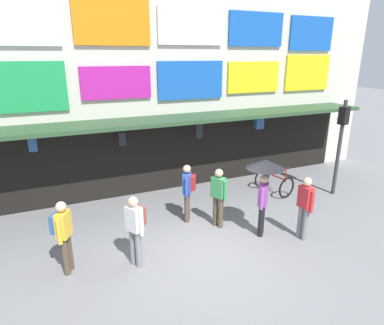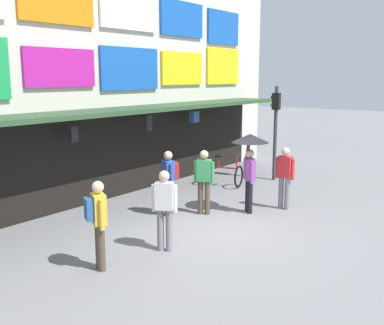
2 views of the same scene
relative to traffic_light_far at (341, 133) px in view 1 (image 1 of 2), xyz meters
The scene contains 10 objects.
ground_plane 5.95m from the traffic_light_far, 166.55° to the right, with size 80.00×80.00×0.00m, color slate.
shopfront 6.57m from the traffic_light_far, 148.77° to the left, with size 18.00×2.60×8.00m.
traffic_light_far is the anchor object (origin of this frame).
bicycle_parked 2.67m from the traffic_light_far, 153.82° to the left, with size 0.93×1.28×1.05m.
pedestrian_in_black 8.78m from the traffic_light_far, behind, with size 0.46×0.48×1.68m.
pedestrian_with_umbrella 4.09m from the traffic_light_far, 161.70° to the right, with size 0.96×0.96×2.08m.
pedestrian_in_green 7.39m from the traffic_light_far, behind, with size 0.46×0.48×1.68m.
pedestrian_in_blue 3.72m from the traffic_light_far, 148.15° to the right, with size 0.23×0.53×1.68m.
pedestrian_in_yellow 4.86m from the traffic_light_far, behind, with size 0.35×0.49×1.68m.
pedestrian_in_red 5.45m from the traffic_light_far, behind, with size 0.46×0.48×1.68m.
Camera 1 is at (-3.20, -6.31, 4.53)m, focal length 30.67 mm.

